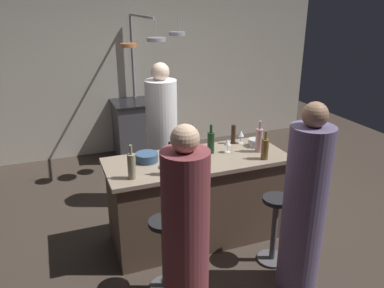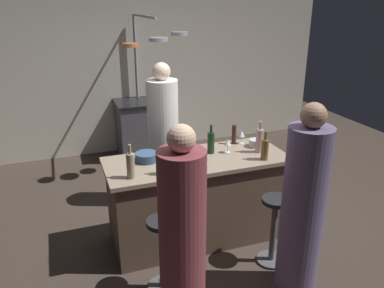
{
  "view_description": "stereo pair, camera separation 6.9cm",
  "coord_description": "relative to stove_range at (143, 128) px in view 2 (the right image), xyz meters",
  "views": [
    {
      "loc": [
        -1.29,
        -3.22,
        2.37
      ],
      "look_at": [
        0.0,
        0.15,
        1.0
      ],
      "focal_mm": 35.94,
      "sensor_mm": 36.0,
      "label": 1
    },
    {
      "loc": [
        -1.23,
        -3.24,
        2.37
      ],
      "look_at": [
        0.0,
        0.15,
        1.0
      ],
      "focal_mm": 35.94,
      "sensor_mm": 36.0,
      "label": 2
    }
  ],
  "objects": [
    {
      "name": "wine_glass_near_right_guest",
      "position": [
        0.35,
        -2.4,
        0.56
      ],
      "size": [
        0.07,
        0.07,
        0.15
      ],
      "color": "silver",
      "rests_on": "kitchen_island"
    },
    {
      "name": "ground_plane",
      "position": [
        0.0,
        -2.45,
        -0.45
      ],
      "size": [
        9.0,
        9.0,
        0.0
      ],
      "primitive_type": "plane",
      "color": "#382D26"
    },
    {
      "name": "chef",
      "position": [
        -0.1,
        -1.57,
        0.35
      ],
      "size": [
        0.36,
        0.36,
        1.71
      ],
      "color": "white",
      "rests_on": "ground_plane"
    },
    {
      "name": "mixing_bowl_ceramic",
      "position": [
        -0.32,
        -2.55,
        0.48
      ],
      "size": [
        0.14,
        0.14,
        0.06
      ],
      "primitive_type": "cylinder",
      "color": "silver",
      "rests_on": "kitchen_island"
    },
    {
      "name": "wine_glass_by_chef",
      "position": [
        0.6,
        -2.22,
        0.56
      ],
      "size": [
        0.07,
        0.07,
        0.15
      ],
      "color": "silver",
      "rests_on": "kitchen_island"
    },
    {
      "name": "overhead_pot_rack",
      "position": [
        0.02,
        -0.45,
        1.21
      ],
      "size": [
        0.86,
        1.33,
        2.17
      ],
      "color": "gray",
      "rests_on": "ground_plane"
    },
    {
      "name": "guest_left",
      "position": [
        -0.5,
        -3.47,
        0.3
      ],
      "size": [
        0.34,
        0.34,
        1.62
      ],
      "color": "brown",
      "rests_on": "ground_plane"
    },
    {
      "name": "wine_glass_near_left_guest",
      "position": [
        0.02,
        -2.6,
        0.56
      ],
      "size": [
        0.07,
        0.07,
        0.15
      ],
      "color": "silver",
      "rests_on": "kitchen_island"
    },
    {
      "name": "wine_bottle_amber",
      "position": [
        0.61,
        -2.69,
        0.56
      ],
      "size": [
        0.07,
        0.07,
        0.29
      ],
      "color": "brown",
      "rests_on": "kitchen_island"
    },
    {
      "name": "guest_right",
      "position": [
        0.55,
        -3.43,
        0.32
      ],
      "size": [
        0.35,
        0.35,
        1.66
      ],
      "color": "#594C6B",
      "rests_on": "ground_plane"
    },
    {
      "name": "stove_range",
      "position": [
        0.0,
        0.0,
        0.0
      ],
      "size": [
        0.8,
        0.64,
        0.89
      ],
      "color": "#47474C",
      "rests_on": "ground_plane"
    },
    {
      "name": "back_wall",
      "position": [
        0.0,
        0.4,
        0.85
      ],
      "size": [
        6.4,
        0.16,
        2.6
      ],
      "primitive_type": "cube",
      "color": "beige",
      "rests_on": "ground_plane"
    },
    {
      "name": "wine_bottle_dark",
      "position": [
        -0.36,
        -2.7,
        0.57
      ],
      "size": [
        0.07,
        0.07,
        0.31
      ],
      "color": "black",
      "rests_on": "kitchen_island"
    },
    {
      "name": "wine_bottle_red",
      "position": [
        0.18,
        -2.36,
        0.57
      ],
      "size": [
        0.07,
        0.07,
        0.3
      ],
      "color": "#143319",
      "rests_on": "kitchen_island"
    },
    {
      "name": "bar_stool_right",
      "position": [
        0.53,
        -3.07,
        -0.07
      ],
      "size": [
        0.28,
        0.28,
        0.68
      ],
      "color": "#4C4C51",
      "rests_on": "ground_plane"
    },
    {
      "name": "kitchen_island",
      "position": [
        0.0,
        -2.45,
        0.01
      ],
      "size": [
        1.8,
        0.72,
        0.9
      ],
      "color": "brown",
      "rests_on": "ground_plane"
    },
    {
      "name": "pepper_mill",
      "position": [
        0.52,
        -2.19,
        0.56
      ],
      "size": [
        0.05,
        0.05,
        0.21
      ],
      "primitive_type": "cylinder",
      "color": "#382319",
      "rests_on": "kitchen_island"
    },
    {
      "name": "cutting_board",
      "position": [
        -0.07,
        -2.35,
        0.46
      ],
      "size": [
        0.32,
        0.22,
        0.02
      ],
      "primitive_type": "cube",
      "color": "#997047",
      "rests_on": "kitchen_island"
    },
    {
      "name": "wine_bottle_white",
      "position": [
        -0.69,
        -2.66,
        0.57
      ],
      "size": [
        0.07,
        0.07,
        0.31
      ],
      "color": "gray",
      "rests_on": "kitchen_island"
    },
    {
      "name": "mixing_bowl_steel",
      "position": [
        0.7,
        -2.35,
        0.49
      ],
      "size": [
        0.15,
        0.15,
        0.08
      ],
      "primitive_type": "cylinder",
      "color": "#B7B7BC",
      "rests_on": "kitchen_island"
    },
    {
      "name": "wine_bottle_rose",
      "position": [
        0.65,
        -2.5,
        0.58
      ],
      "size": [
        0.07,
        0.07,
        0.33
      ],
      "color": "#B78C8E",
      "rests_on": "kitchen_island"
    },
    {
      "name": "bar_stool_left",
      "position": [
        -0.54,
        -3.07,
        -0.07
      ],
      "size": [
        0.28,
        0.28,
        0.68
      ],
      "color": "#4C4C51",
      "rests_on": "ground_plane"
    },
    {
      "name": "mixing_bowl_blue",
      "position": [
        -0.48,
        -2.34,
        0.49
      ],
      "size": [
        0.22,
        0.22,
        0.08
      ],
      "primitive_type": "cylinder",
      "color": "#334C6B",
      "rests_on": "kitchen_island"
    }
  ]
}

